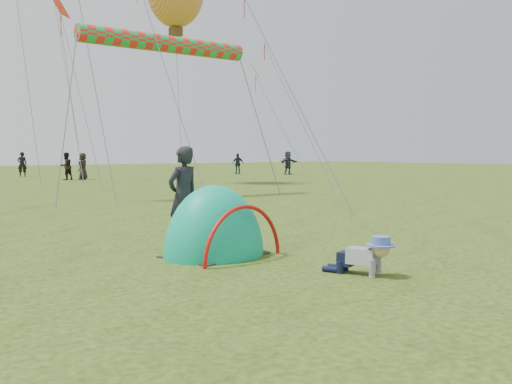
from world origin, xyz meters
TOP-DOWN VIEW (x-y plane):
  - ground at (0.00, 0.00)m, footprint 140.00×140.00m
  - crawling_toddler at (-0.10, -0.65)m, footprint 0.75×0.87m
  - popup_tent at (-0.96, 1.83)m, footprint 2.04×1.80m
  - standing_adult at (-0.89, 2.96)m, footprint 0.73×0.56m
  - crowd_person_4 at (6.65, 28.40)m, footprint 0.94×0.94m
  - crowd_person_11 at (21.97, 27.02)m, footprint 1.65×0.54m
  - crowd_person_12 at (4.84, 35.07)m, footprint 0.71×0.56m
  - crowd_person_13 at (5.65, 28.53)m, footprint 0.98×0.87m
  - crowd_person_14 at (19.42, 29.98)m, footprint 1.01×0.71m
  - rainbow_tube_kite at (4.40, 13.44)m, footprint 6.71×0.64m
  - diamond_kite_0 at (11.78, 16.86)m, footprint 0.85×0.85m
  - diamond_kite_3 at (15.00, 21.87)m, footprint 1.08×1.08m
  - diamond_kite_7 at (3.72, 23.06)m, footprint 1.19×1.19m

SIDE VIEW (x-z plane):
  - ground at x=0.00m, z-range 0.00..0.00m
  - popup_tent at x=-0.96m, z-range -1.15..1.15m
  - crawling_toddler at x=-0.10m, z-range 0.00..0.56m
  - crowd_person_14 at x=19.42m, z-range 0.00..1.59m
  - crowd_person_4 at x=6.65m, z-range 0.00..1.65m
  - crowd_person_13 at x=5.65m, z-range 0.00..1.67m
  - crowd_person_12 at x=4.84m, z-range 0.00..1.70m
  - crowd_person_11 at x=21.97m, z-range 0.00..1.77m
  - standing_adult at x=-0.89m, z-range 0.00..1.79m
  - rainbow_tube_kite at x=4.40m, z-range 5.42..6.06m
  - diamond_kite_3 at x=15.00m, z-range 6.11..7.00m
  - diamond_kite_0 at x=11.78m, z-range 6.93..7.62m
  - diamond_kite_7 at x=3.72m, z-range 8.41..9.38m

